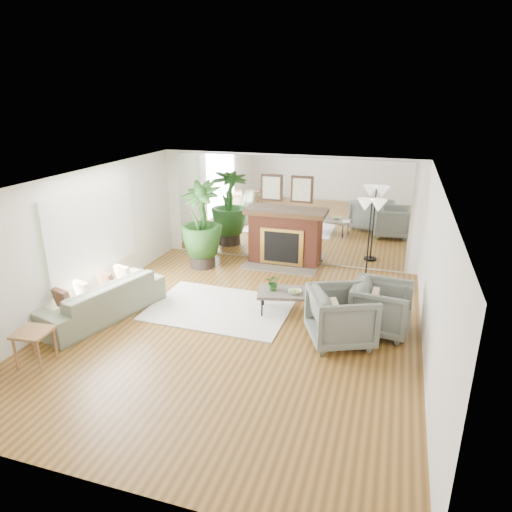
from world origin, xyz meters
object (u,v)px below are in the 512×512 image
(fireplace, at_px, (284,237))
(potted_ficus, at_px, (201,222))
(floor_lamp, at_px, (371,212))
(sofa, at_px, (101,299))
(coffee_table, at_px, (287,293))
(armchair_back, at_px, (381,308))
(side_table, at_px, (33,336))
(armchair_front, at_px, (341,316))

(fireplace, xyz_separation_m, potted_ficus, (-1.74, -0.69, 0.40))
(potted_ficus, relative_size, floor_lamp, 1.11)
(fireplace, height_order, sofa, fireplace)
(fireplace, distance_m, coffee_table, 2.52)
(fireplace, relative_size, floor_lamp, 1.15)
(potted_ficus, bearing_deg, armchair_back, -25.24)
(floor_lamp, bearing_deg, potted_ficus, -177.52)
(potted_ficus, bearing_deg, side_table, -98.96)
(coffee_table, height_order, side_table, side_table)
(coffee_table, xyz_separation_m, armchair_back, (1.65, -0.19, 0.04))
(coffee_table, distance_m, potted_ficus, 3.04)
(side_table, bearing_deg, sofa, 90.45)
(armchair_front, bearing_deg, coffee_table, 31.21)
(armchair_front, bearing_deg, potted_ficus, 30.92)
(armchair_front, xyz_separation_m, potted_ficus, (-3.47, 2.46, 0.61))
(potted_ficus, xyz_separation_m, floor_lamp, (3.66, 0.16, 0.47))
(side_table, height_order, floor_lamp, floor_lamp)
(armchair_front, distance_m, potted_ficus, 4.30)
(coffee_table, relative_size, floor_lamp, 0.66)
(potted_ficus, bearing_deg, sofa, -104.09)
(fireplace, bearing_deg, sofa, -124.73)
(side_table, bearing_deg, potted_ficus, 81.04)
(side_table, bearing_deg, floor_lamp, 46.55)
(fireplace, xyz_separation_m, floor_lamp, (1.92, -0.53, 0.87))
(armchair_back, distance_m, floor_lamp, 2.38)
(sofa, bearing_deg, side_table, 16.31)
(armchair_back, xyz_separation_m, floor_lamp, (-0.40, 2.07, 1.10))
(floor_lamp, bearing_deg, sofa, -145.54)
(armchair_front, bearing_deg, armchair_back, -70.68)
(coffee_table, bearing_deg, fireplace, 105.66)
(armchair_front, height_order, potted_ficus, potted_ficus)
(fireplace, bearing_deg, armchair_back, -48.26)
(coffee_table, distance_m, sofa, 3.32)
(sofa, distance_m, floor_lamp, 5.44)
(coffee_table, xyz_separation_m, side_table, (-3.11, -2.72, 0.07))
(fireplace, relative_size, armchair_front, 2.09)
(coffee_table, bearing_deg, armchair_front, -35.09)
(potted_ficus, bearing_deg, armchair_front, -35.38)
(coffee_table, xyz_separation_m, floor_lamp, (1.25, 1.88, 1.14))
(coffee_table, bearing_deg, floor_lamp, 56.42)
(side_table, relative_size, potted_ficus, 0.27)
(armchair_back, height_order, floor_lamp, floor_lamp)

